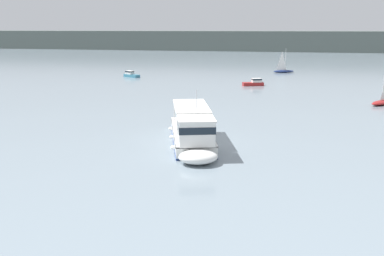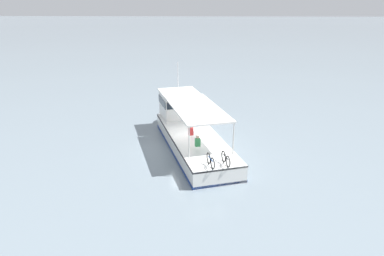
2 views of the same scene
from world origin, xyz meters
name	(u,v)px [view 2 (image 2 of 2)]	position (x,y,z in m)	size (l,w,h in m)	color
ground_plane	(187,149)	(0.00, 0.00, 0.00)	(400.00, 400.00, 0.00)	gray
ferry_main	(188,128)	(-0.02, -1.41, 1.02)	(6.75, 13.05, 5.32)	white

